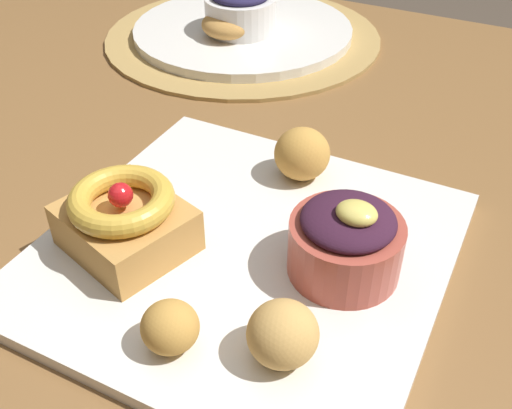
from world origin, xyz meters
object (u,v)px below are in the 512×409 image
object	(u,v)px
fritter_front	(283,334)
back_ramekin	(241,9)
fritter_middle	(302,154)
cake_slice	(125,219)
fritter_back	(170,327)
berry_ramekin	(346,241)
back_pastry	(228,24)
front_plate	(245,252)
back_plate	(243,30)

from	to	relation	value
fritter_front	back_ramekin	xyz separation A→B (m)	(-0.27, 0.46, 0.01)
fritter_middle	back_ramekin	bearing A→B (deg)	127.41
cake_slice	back_ramekin	world-z (taller)	back_ramekin
fritter_front	cake_slice	bearing A→B (deg)	164.64
fritter_middle	fritter_back	world-z (taller)	fritter_middle
cake_slice	berry_ramekin	xyz separation A→B (m)	(0.16, 0.05, 0.00)
cake_slice	fritter_back	xyz separation A→B (m)	(0.08, -0.07, -0.01)
cake_slice	back_pastry	distance (m)	0.41
front_plate	back_pastry	bearing A→B (deg)	120.78
front_plate	fritter_middle	distance (m)	0.11
back_pastry	fritter_front	bearing A→B (deg)	-57.13
fritter_front	fritter_back	size ratio (longest dim) A/B	1.22
front_plate	back_ramekin	world-z (taller)	back_ramekin
front_plate	back_plate	size ratio (longest dim) A/B	1.02
berry_ramekin	fritter_middle	distance (m)	0.12
front_plate	berry_ramekin	distance (m)	0.09
front_plate	back_ramekin	xyz separation A→B (m)	(-0.20, 0.37, 0.04)
back_plate	back_pastry	bearing A→B (deg)	-90.09
back_plate	back_pastry	distance (m)	0.05
berry_ramekin	back_plate	size ratio (longest dim) A/B	0.28
fritter_front	back_pastry	size ratio (longest dim) A/B	0.69
front_plate	cake_slice	world-z (taller)	cake_slice
berry_ramekin	front_plate	bearing A→B (deg)	-172.13
front_plate	fritter_back	xyz separation A→B (m)	(0.00, -0.11, 0.02)
front_plate	cake_slice	distance (m)	0.10
berry_ramekin	fritter_front	world-z (taller)	berry_ramekin
back_ramekin	back_pastry	xyz separation A→B (m)	(-0.01, -0.03, -0.01)
back_pastry	fritter_middle	bearing A→B (deg)	-48.99
berry_ramekin	back_plate	bearing A→B (deg)	126.99
fritter_middle	back_plate	world-z (taller)	fritter_middle
berry_ramekin	back_pastry	xyz separation A→B (m)	(-0.29, 0.34, -0.01)
front_plate	cake_slice	size ratio (longest dim) A/B	2.74
fritter_middle	back_pastry	distance (m)	0.32
fritter_back	back_plate	bearing A→B (deg)	112.91
fritter_back	back_ramekin	distance (m)	0.52
fritter_middle	fritter_front	bearing A→B (deg)	-69.94
back_plate	fritter_back	bearing A→B (deg)	-67.09
front_plate	fritter_front	bearing A→B (deg)	-49.27
fritter_front	fritter_back	xyz separation A→B (m)	(-0.07, -0.02, -0.00)
cake_slice	fritter_middle	world-z (taller)	cake_slice
back_plate	back_ramekin	world-z (taller)	back_ramekin
cake_slice	fritter_front	distance (m)	0.16
fritter_middle	back_plate	xyz separation A→B (m)	(-0.21, 0.28, -0.02)
fritter_front	back_plate	xyz separation A→B (m)	(-0.28, 0.47, -0.02)
front_plate	back_ramekin	size ratio (longest dim) A/B	3.23
front_plate	fritter_middle	bearing A→B (deg)	89.50
back_ramekin	back_pastry	bearing A→B (deg)	-101.57
fritter_middle	front_plate	bearing A→B (deg)	-90.50
back_ramekin	cake_slice	bearing A→B (deg)	-73.76
berry_ramekin	back_plate	xyz separation A→B (m)	(-0.29, 0.38, -0.03)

